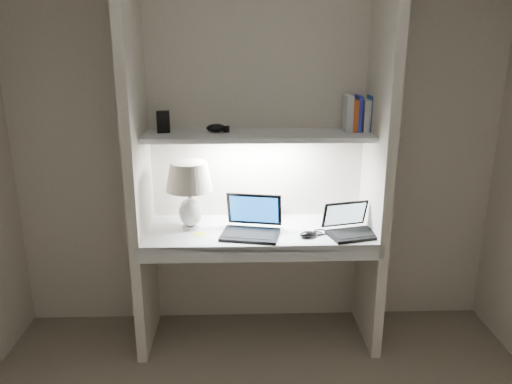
{
  "coord_description": "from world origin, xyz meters",
  "views": [
    {
      "loc": [
        -0.11,
        -1.72,
        1.91
      ],
      "look_at": [
        -0.02,
        1.05,
        1.07
      ],
      "focal_mm": 35.0,
      "sensor_mm": 36.0,
      "label": 1
    }
  ],
  "objects_px": {
    "table_lamp": "(189,184)",
    "laptop_netbook": "(350,227)",
    "book_row": "(361,114)",
    "laptop_main": "(252,225)",
    "speaker": "(273,209)"
  },
  "relations": [
    {
      "from": "table_lamp",
      "to": "laptop_netbook",
      "type": "distance_m",
      "value": 1.03
    },
    {
      "from": "laptop_netbook",
      "to": "book_row",
      "type": "distance_m",
      "value": 0.71
    },
    {
      "from": "laptop_main",
      "to": "laptop_netbook",
      "type": "relative_size",
      "value": 1.15
    },
    {
      "from": "laptop_main",
      "to": "book_row",
      "type": "relative_size",
      "value": 1.79
    },
    {
      "from": "table_lamp",
      "to": "speaker",
      "type": "bearing_deg",
      "value": 18.36
    },
    {
      "from": "speaker",
      "to": "book_row",
      "type": "xyz_separation_m",
      "value": [
        0.54,
        -0.05,
        0.64
      ]
    },
    {
      "from": "laptop_netbook",
      "to": "book_row",
      "type": "height_order",
      "value": "book_row"
    },
    {
      "from": "table_lamp",
      "to": "laptop_netbook",
      "type": "bearing_deg",
      "value": -7.35
    },
    {
      "from": "table_lamp",
      "to": "laptop_main",
      "type": "relative_size",
      "value": 1.08
    },
    {
      "from": "laptop_main",
      "to": "table_lamp",
      "type": "bearing_deg",
      "value": 176.91
    },
    {
      "from": "table_lamp",
      "to": "speaker",
      "type": "distance_m",
      "value": 0.61
    },
    {
      "from": "laptop_main",
      "to": "laptop_netbook",
      "type": "xyz_separation_m",
      "value": [
        0.61,
        -0.03,
        -0.01
      ]
    },
    {
      "from": "laptop_netbook",
      "to": "table_lamp",
      "type": "bearing_deg",
      "value": 158.65
    },
    {
      "from": "table_lamp",
      "to": "speaker",
      "type": "height_order",
      "value": "table_lamp"
    },
    {
      "from": "table_lamp",
      "to": "book_row",
      "type": "bearing_deg",
      "value": 6.86
    }
  ]
}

